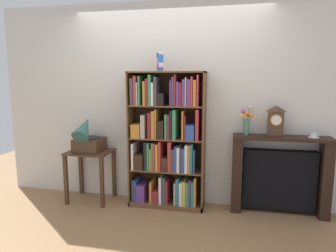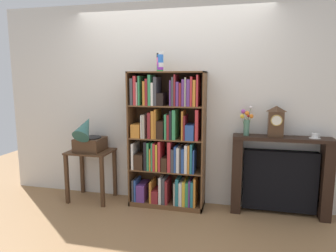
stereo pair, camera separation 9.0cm
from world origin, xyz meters
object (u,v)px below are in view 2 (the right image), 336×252
at_px(cup_stack, 160,62).
at_px(flower_vase, 246,122).
at_px(gramophone, 88,137).
at_px(bookshelf, 167,145).
at_px(fireplace_mantel, 280,176).
at_px(side_table_left, 91,163).
at_px(teacup_with_saucer, 315,136).
at_px(mantel_clock, 276,121).

xyz_separation_m(cup_stack, flower_vase, (1.04, 0.09, -0.71)).
xyz_separation_m(cup_stack, gramophone, (-0.96, -0.07, -0.96)).
height_order(bookshelf, fireplace_mantel, bookshelf).
bearing_deg(cup_stack, side_table_left, -178.89).
xyz_separation_m(bookshelf, side_table_left, (-1.04, -0.05, -0.30)).
height_order(cup_stack, teacup_with_saucer, cup_stack).
bearing_deg(bookshelf, mantel_clock, 2.29).
distance_m(cup_stack, fireplace_mantel, 2.00).
bearing_deg(mantel_clock, fireplace_mantel, 16.55).
relative_size(side_table_left, mantel_clock, 1.88).
height_order(side_table_left, fireplace_mantel, fireplace_mantel).
bearing_deg(flower_vase, mantel_clock, -1.31).
relative_size(gramophone, mantel_clock, 1.43).
height_order(bookshelf, flower_vase, bookshelf).
bearing_deg(cup_stack, flower_vase, 4.77).
xyz_separation_m(mantel_clock, flower_vase, (-0.33, 0.01, -0.02)).
bearing_deg(cup_stack, gramophone, -175.88).
bearing_deg(side_table_left, bookshelf, 2.55).
distance_m(bookshelf, flower_vase, 1.02).
relative_size(bookshelf, mantel_clock, 4.74).
xyz_separation_m(gramophone, flower_vase, (2.01, 0.16, 0.25)).
bearing_deg(gramophone, fireplace_mantel, 4.09).
bearing_deg(mantel_clock, teacup_with_saucer, 0.33).
height_order(gramophone, mantel_clock, mantel_clock).
height_order(side_table_left, gramophone, gramophone).
bearing_deg(gramophone, flower_vase, 4.46).
relative_size(fireplace_mantel, mantel_clock, 3.12).
relative_size(gramophone, fireplace_mantel, 0.46).
height_order(bookshelf, side_table_left, bookshelf).
bearing_deg(side_table_left, teacup_with_saucer, 2.08).
relative_size(side_table_left, teacup_with_saucer, 5.43).
bearing_deg(mantel_clock, flower_vase, 178.69).
relative_size(side_table_left, flower_vase, 1.96).
height_order(gramophone, teacup_with_saucer, gramophone).
xyz_separation_m(cup_stack, fireplace_mantel, (1.46, 0.10, -1.36)).
relative_size(side_table_left, fireplace_mantel, 0.60).
relative_size(bookshelf, teacup_with_saucer, 13.68).
bearing_deg(side_table_left, cup_stack, 1.11).
height_order(fireplace_mantel, teacup_with_saucer, teacup_with_saucer).
bearing_deg(mantel_clock, cup_stack, -176.70).
bearing_deg(flower_vase, cup_stack, -175.23).
relative_size(gramophone, flower_vase, 1.49).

